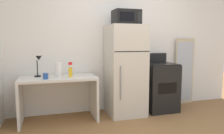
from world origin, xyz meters
The scene contains 10 objects.
wall_back_white centered at (0.00, 1.70, 1.30)m, with size 5.00×0.10×2.60m, color white.
desk centered at (-1.25, 1.31, 0.53)m, with size 1.26×0.63×0.75m.
desk_lamp centered at (-1.56, 1.41, 0.99)m, with size 0.14×0.12×0.35m.
spray_bottle centered at (-1.05, 1.24, 0.85)m, with size 0.06×0.06×0.25m.
coffee_mug centered at (-1.45, 1.14, 0.80)m, with size 0.08×0.08×0.10m, color #264C99.
paper_towel_roll centered at (-1.24, 1.33, 0.87)m, with size 0.11×0.11×0.24m, color white.
refrigerator centered at (-0.05, 1.31, 0.81)m, with size 0.64×0.67×1.63m.
microwave centered at (-0.05, 1.29, 1.76)m, with size 0.46×0.35×0.26m.
oven_range centered at (0.66, 1.33, 0.47)m, with size 0.59×0.61×1.10m.
leaning_mirror centered at (1.40, 1.59, 0.70)m, with size 0.44×0.03×1.40m.
Camera 1 is at (-1.42, -2.37, 1.34)m, focal length 34.73 mm.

